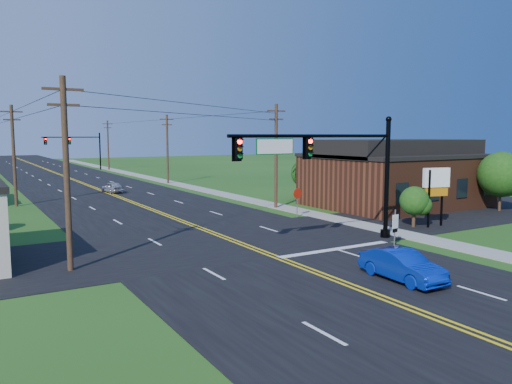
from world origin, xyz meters
TOP-DOWN VIEW (x-y plane):
  - ground at (0.00, 0.00)m, footprint 260.00×260.00m
  - road_main at (0.00, 50.00)m, footprint 16.00×220.00m
  - road_cross at (0.00, 12.00)m, footprint 70.00×10.00m
  - sidewalk at (10.50, 40.00)m, footprint 2.00×160.00m
  - signal_mast_main at (4.34, 8.00)m, footprint 11.30×0.60m
  - signal_mast_far at (4.44, 80.00)m, footprint 10.98×0.60m
  - brick_building at (20.00, 18.00)m, footprint 14.20×11.20m
  - utility_pole_left_a at (-9.50, 10.00)m, footprint 1.80×0.28m
  - utility_pole_left_b at (-9.50, 35.00)m, footprint 1.80×0.28m
  - utility_pole_right_a at (9.80, 22.00)m, footprint 1.80×0.28m
  - utility_pole_right_b at (9.80, 48.00)m, footprint 1.80×0.28m
  - utility_pole_right_c at (9.80, 78.00)m, footprint 1.80×0.28m
  - tree_right_front at (25.00, 11.00)m, footprint 3.80×3.80m
  - tree_right_back at (16.00, 26.00)m, footprint 3.00×3.00m
  - shrub_corner at (13.00, 9.50)m, footprint 2.00×2.00m
  - blue_car at (2.58, 0.86)m, footprint 1.59×4.17m
  - distant_car at (0.67, 41.01)m, footprint 1.96×3.67m
  - route_sign at (7.50, 5.98)m, footprint 0.53×0.12m
  - stop_sign at (8.50, 16.98)m, footprint 0.82×0.13m
  - pylon_sign at (14.41, 8.89)m, footprint 2.01×0.76m

SIDE VIEW (x-z plane):
  - ground at x=0.00m, z-range 0.00..0.00m
  - road_main at x=0.00m, z-range 0.00..0.04m
  - road_cross at x=0.00m, z-range 0.00..0.04m
  - sidewalk at x=10.50m, z-range 0.00..0.08m
  - distant_car at x=0.67m, z-range 0.00..1.19m
  - blue_car at x=2.58m, z-range 0.00..1.36m
  - route_sign at x=7.50m, z-range 0.18..2.30m
  - stop_sign at x=8.50m, z-range 0.51..2.81m
  - shrub_corner at x=13.00m, z-range 0.42..3.28m
  - brick_building at x=20.00m, z-range 0.00..4.70m
  - tree_right_back at x=16.00m, z-range 0.55..4.65m
  - pylon_sign at x=14.41m, z-range 0.95..5.06m
  - tree_right_front at x=25.00m, z-range 0.60..5.60m
  - signal_mast_far at x=4.44m, z-range 0.81..8.29m
  - utility_pole_left_a at x=-9.50m, z-range 0.22..9.22m
  - utility_pole_left_b at x=-9.50m, z-range 0.22..9.22m
  - utility_pole_right_a at x=9.80m, z-range 0.22..9.22m
  - utility_pole_right_b at x=9.80m, z-range 0.22..9.22m
  - utility_pole_right_c at x=9.80m, z-range 0.22..9.22m
  - signal_mast_main at x=4.34m, z-range 1.01..8.49m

